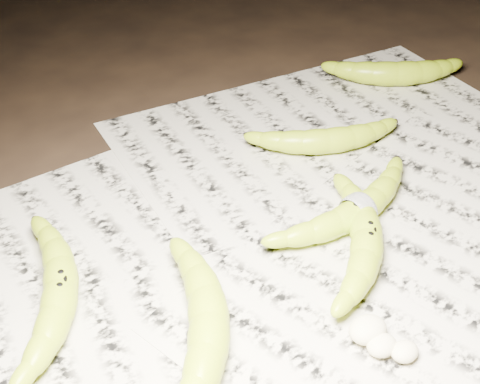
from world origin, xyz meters
TOP-DOWN VIEW (x-y plane):
  - ground at (0.00, 0.00)m, footprint 3.00×3.00m
  - newspaper_patch at (0.00, -0.04)m, footprint 0.90×0.70m
  - banana_left_a at (-0.24, 0.04)m, footprint 0.14×0.21m
  - banana_left_b at (-0.14, -0.08)m, footprint 0.16×0.20m
  - banana_center at (0.06, -0.08)m, footprint 0.17×0.18m
  - banana_taped at (0.09, -0.03)m, footprint 0.21×0.08m
  - banana_upper_a at (0.16, 0.10)m, footprint 0.18×0.12m
  - banana_upper_b at (0.37, 0.18)m, footprint 0.19×0.15m
  - measuring_tape at (0.09, -0.03)m, footprint 0.01×0.04m
  - flesh_chunk_a at (-0.02, -0.16)m, footprint 0.04×0.03m
  - flesh_chunk_b at (-0.02, -0.18)m, footprint 0.03×0.02m
  - flesh_chunk_c at (-0.01, -0.20)m, footprint 0.03×0.02m

SIDE VIEW (x-z plane):
  - ground at x=0.00m, z-range 0.00..0.00m
  - newspaper_patch at x=0.00m, z-range 0.00..0.01m
  - flesh_chunk_c at x=-0.01m, z-range 0.01..0.02m
  - flesh_chunk_b at x=-0.02m, z-range 0.01..0.03m
  - flesh_chunk_a at x=-0.02m, z-range 0.01..0.03m
  - measuring_tape at x=0.09m, z-range 0.00..0.05m
  - banana_taped at x=0.09m, z-range 0.01..0.04m
  - banana_upper_a at x=0.16m, z-range 0.01..0.04m
  - banana_left_a at x=-0.24m, z-range 0.01..0.04m
  - banana_center at x=0.06m, z-range 0.01..0.04m
  - banana_upper_b at x=0.37m, z-range 0.01..0.05m
  - banana_left_b at x=-0.14m, z-range 0.01..0.05m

